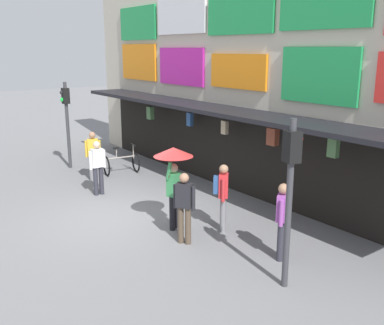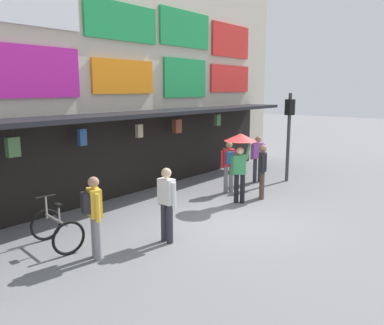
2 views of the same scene
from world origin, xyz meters
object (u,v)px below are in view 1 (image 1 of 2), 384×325
traffic_light_far (291,177)px  pedestrian_in_white (282,217)px  pedestrian_in_black (93,152)px  traffic_light_near (66,111)px  pedestrian_in_green (98,165)px  bicycle_parked (122,163)px  pedestrian_in_blue (222,192)px  pedestrian_with_umbrella (174,165)px  pedestrian_in_red (184,204)px

traffic_light_far → pedestrian_in_white: 1.64m
pedestrian_in_white → pedestrian_in_black: bearing=-174.7°
traffic_light_near → pedestrian_in_black: bearing=1.6°
traffic_light_near → pedestrian_in_black: size_ratio=1.90×
traffic_light_far → pedestrian_in_white: traffic_light_far is taller
pedestrian_in_black → pedestrian_in_green: same height
traffic_light_far → pedestrian_in_green: bearing=-176.0°
bicycle_parked → pedestrian_in_blue: pedestrian_in_blue is taller
traffic_light_far → pedestrian_with_umbrella: (-3.53, -0.14, -0.50)m
traffic_light_near → bicycle_parked: size_ratio=2.56×
pedestrian_in_blue → pedestrian_in_green: same height
pedestrian_in_blue → pedestrian_in_green: size_ratio=1.00×
pedestrian_in_red → pedestrian_in_black: 6.00m
traffic_light_far → bicycle_parked: size_ratio=2.56×
pedestrian_in_green → pedestrian_in_blue: bearing=15.9°
bicycle_parked → pedestrian_in_blue: (6.06, -0.40, 0.59)m
pedestrian_in_red → bicycle_parked: bearing=165.5°
traffic_light_near → pedestrian_in_blue: (7.99, 0.77, -1.16)m
pedestrian_in_black → traffic_light_near: bearing=-178.4°
traffic_light_near → pedestrian_in_white: bearing=4.5°
pedestrian_in_white → traffic_light_far: bearing=-42.6°
bicycle_parked → pedestrian_in_red: (6.12, -1.58, 0.55)m
pedestrian_in_red → pedestrian_with_umbrella: 1.13m
bicycle_parked → pedestrian_in_green: bearing=-44.6°
traffic_light_far → pedestrian_with_umbrella: bearing=-177.7°
pedestrian_in_red → pedestrian_in_white: (1.86, 1.19, 0.00)m
bicycle_parked → pedestrian_in_green: 2.42m
traffic_light_near → pedestrian_in_black: 2.37m
pedestrian_in_white → bicycle_parked: bearing=177.2°
bicycle_parked → pedestrian_in_white: size_ratio=0.74×
traffic_light_near → pedestrian_in_green: traffic_light_near is taller
pedestrian_with_umbrella → pedestrian_in_blue: (0.78, 0.89, -0.66)m
pedestrian_with_umbrella → traffic_light_near: bearing=179.0°
bicycle_parked → pedestrian_in_black: bearing=-82.8°
pedestrian_in_black → pedestrian_in_blue: bearing=6.8°
pedestrian_with_umbrella → pedestrian_in_green: 3.68m
pedestrian_with_umbrella → pedestrian_in_black: bearing=178.0°
bicycle_parked → pedestrian_with_umbrella: (5.27, -1.30, 1.25)m
pedestrian_with_umbrella → traffic_light_far: bearing=2.3°
bicycle_parked → pedestrian_in_blue: 6.10m
pedestrian_in_red → pedestrian_in_green: (-4.45, -0.07, 0.00)m
traffic_light_far → bicycle_parked: (-8.81, 1.15, -1.75)m
traffic_light_near → bicycle_parked: (1.93, 1.17, -1.75)m
bicycle_parked → pedestrian_in_red: size_ratio=0.74×
pedestrian_in_red → pedestrian_in_blue: bearing=93.2°
pedestrian_in_blue → pedestrian_in_white: size_ratio=1.00×
pedestrian_in_red → pedestrian_in_blue: 1.18m
pedestrian_in_red → pedestrian_with_umbrella: pedestrian_with_umbrella is taller
pedestrian_in_green → pedestrian_with_umbrella: bearing=5.7°
traffic_light_far → pedestrian_with_umbrella: traffic_light_far is taller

